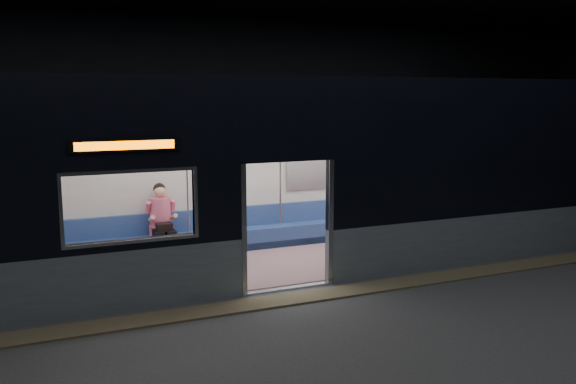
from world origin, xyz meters
TOP-DOWN VIEW (x-y plane):
  - station_floor at (0.00, 0.00)m, footprint 24.00×14.00m
  - station_envelope at (0.00, 0.00)m, footprint 24.00×14.00m
  - tactile_strip at (0.00, 0.55)m, footprint 22.80×0.50m
  - metro_car at (-0.00, 2.54)m, footprint 18.00×3.04m
  - passenger at (-1.48, 3.55)m, footprint 0.42×0.72m
  - handbag at (-1.48, 3.31)m, footprint 0.33×0.31m
  - transit_map at (1.78, 3.85)m, footprint 1.09×0.03m

SIDE VIEW (x-z plane):
  - station_floor at x=0.00m, z-range -0.01..0.00m
  - tactile_strip at x=0.00m, z-range 0.00..0.03m
  - handbag at x=-1.48m, z-range 0.61..0.75m
  - passenger at x=-1.48m, z-range 0.11..1.52m
  - transit_map at x=1.78m, z-range 1.15..1.86m
  - metro_car at x=0.00m, z-range 0.17..3.52m
  - station_envelope at x=0.00m, z-range 1.16..6.16m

